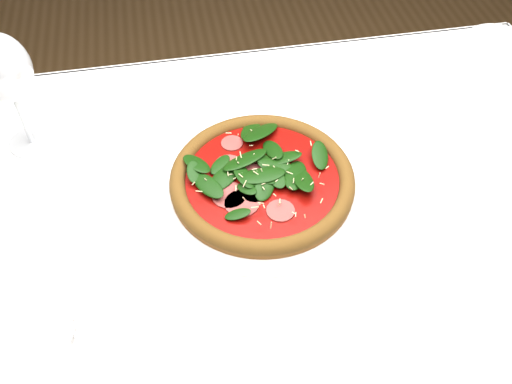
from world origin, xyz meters
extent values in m
plane|color=brown|center=(0.00, 0.00, 0.00)|extent=(6.00, 6.00, 0.00)
cube|color=white|center=(0.00, 0.00, 0.73)|extent=(1.20, 0.80, 0.04)
cylinder|color=#4A321D|center=(-0.54, 0.34, 0.35)|extent=(0.06, 0.06, 0.71)
cylinder|color=#4A321D|center=(0.54, 0.34, 0.35)|extent=(0.06, 0.06, 0.71)
cube|color=white|center=(0.00, 0.40, 0.64)|extent=(1.20, 0.01, 0.22)
cylinder|color=silver|center=(-0.03, 0.01, 0.76)|extent=(0.35, 0.35, 0.01)
torus|color=silver|center=(-0.03, 0.01, 0.76)|extent=(0.35, 0.35, 0.01)
cylinder|color=#9A5725|center=(-0.03, 0.01, 0.77)|extent=(0.33, 0.33, 0.01)
torus|color=#9C6524|center=(-0.03, 0.01, 0.78)|extent=(0.33, 0.33, 0.03)
cylinder|color=#910505|center=(-0.03, 0.01, 0.78)|extent=(0.27, 0.27, 0.00)
cylinder|color=#9B403E|center=(-0.03, 0.01, 0.78)|extent=(0.24, 0.24, 0.00)
ellipsoid|color=#123509|center=(-0.03, 0.01, 0.79)|extent=(0.26, 0.26, 0.02)
cylinder|color=beige|center=(-0.03, 0.01, 0.80)|extent=(0.24, 0.24, 0.00)
cylinder|color=silver|center=(-0.42, 0.20, 0.75)|extent=(0.08, 0.08, 0.00)
cylinder|color=silver|center=(-0.42, 0.20, 0.81)|extent=(0.01, 0.01, 0.11)
ellipsoid|color=silver|center=(-0.42, 0.20, 0.91)|extent=(0.09, 0.09, 0.12)
cube|color=white|center=(-0.36, -0.26, 0.76)|extent=(0.18, 0.11, 0.01)
cube|color=silver|center=(-0.36, -0.26, 0.77)|extent=(0.06, 0.14, 0.00)
cube|color=silver|center=(-0.34, -0.18, 0.77)|extent=(0.04, 0.06, 0.00)
cylinder|color=silver|center=(0.54, 0.33, 0.75)|extent=(0.13, 0.13, 0.01)
torus|color=silver|center=(0.54, 0.33, 0.76)|extent=(0.13, 0.13, 0.01)
camera|label=1|loc=(-0.16, -0.60, 1.46)|focal=40.00mm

